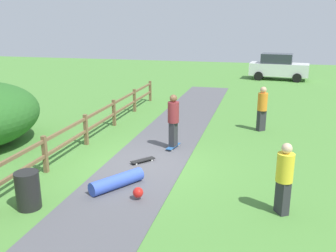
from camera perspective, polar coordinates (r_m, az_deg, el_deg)
ground_plane at (r=11.39m, az=-3.52°, el=-5.93°), size 60.00×60.00×0.00m
asphalt_path at (r=11.38m, az=-3.52°, el=-5.89°), size 2.40×28.00×0.02m
wooden_fence at (r=12.18m, az=-15.30°, el=-1.69°), size 0.12×18.12×1.10m
trash_bin at (r=9.27m, az=-20.82°, el=-9.26°), size 0.56×0.56×0.90m
skater_riding at (r=12.41m, az=0.83°, el=1.14°), size 0.45×0.82×1.87m
skater_fallen at (r=9.78m, az=-7.64°, el=-8.59°), size 1.44×1.49×0.36m
skateboard_loose at (r=11.49m, az=-3.90°, el=-5.28°), size 0.67×0.74×0.08m
bystander_yellow at (r=8.66m, az=17.54°, el=-7.32°), size 0.52×0.52×1.68m
bystander_orange at (r=15.02m, az=14.35°, el=2.91°), size 0.54×0.54×1.78m
parked_car_white at (r=28.99m, az=16.67°, el=8.76°), size 4.36×2.34×1.92m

